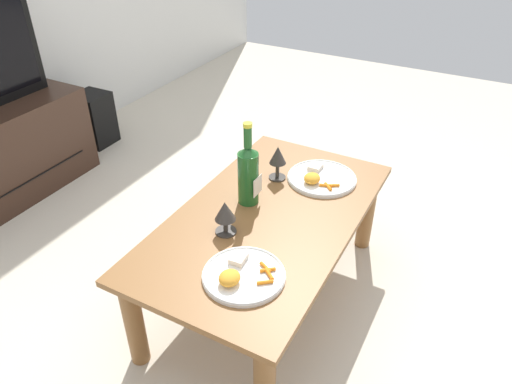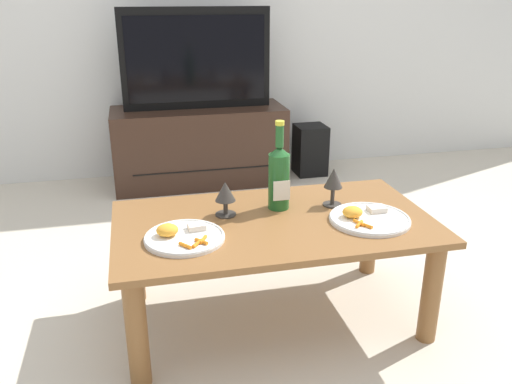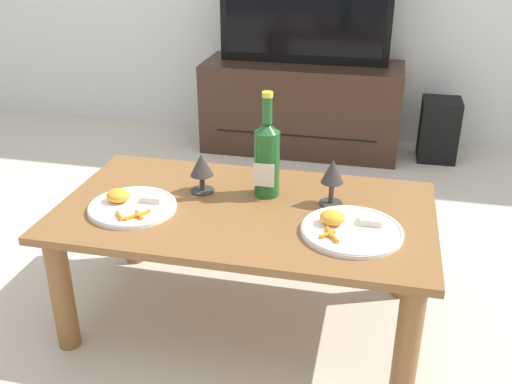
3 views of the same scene
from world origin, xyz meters
name	(u,v)px [view 1 (image 1 of 3)]	position (x,y,z in m)	size (l,w,h in m)	color
ground_plane	(266,293)	(0.00, 0.00, 0.00)	(6.40, 6.40, 0.00)	beige
dining_table	(267,230)	(0.00, 0.00, 0.35)	(1.17, 0.65, 0.42)	brown
floor_speaker	(94,119)	(0.70, 1.64, 0.17)	(0.21, 0.21, 0.34)	black
wine_bottle	(248,172)	(0.05, 0.11, 0.56)	(0.08, 0.08, 0.35)	#1E5923
goblet_left	(225,213)	(-0.17, 0.09, 0.51)	(0.08, 0.08, 0.13)	#38332D
goblet_right	(278,157)	(0.26, 0.09, 0.53)	(0.07, 0.07, 0.15)	#38332D
dinner_plate_left	(242,275)	(-0.34, -0.08, 0.43)	(0.27, 0.27, 0.05)	white
dinner_plate_right	(321,178)	(0.33, -0.08, 0.43)	(0.30, 0.30, 0.05)	white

